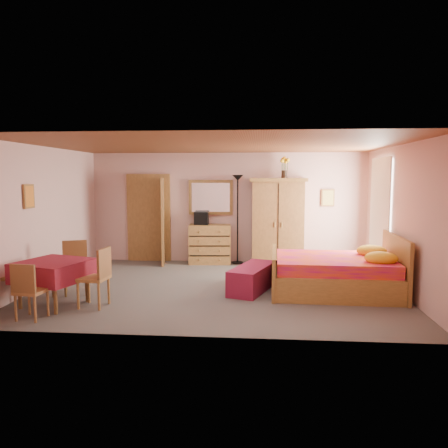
# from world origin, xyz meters

# --- Properties ---
(floor) EXTENTS (6.50, 6.50, 0.00)m
(floor) POSITION_xyz_m (0.00, 0.00, 0.00)
(floor) COLOR #5F5A54
(floor) RESTS_ON ground
(ceiling) EXTENTS (6.50, 6.50, 0.00)m
(ceiling) POSITION_xyz_m (0.00, 0.00, 2.60)
(ceiling) COLOR brown
(ceiling) RESTS_ON wall_back
(wall_back) EXTENTS (6.50, 0.10, 2.60)m
(wall_back) POSITION_xyz_m (0.00, 2.50, 1.30)
(wall_back) COLOR #CB9A93
(wall_back) RESTS_ON floor
(wall_front) EXTENTS (6.50, 0.10, 2.60)m
(wall_front) POSITION_xyz_m (0.00, -2.50, 1.30)
(wall_front) COLOR #CB9A93
(wall_front) RESTS_ON floor
(wall_left) EXTENTS (0.10, 5.00, 2.60)m
(wall_left) POSITION_xyz_m (-3.25, 0.00, 1.30)
(wall_left) COLOR #CB9A93
(wall_left) RESTS_ON floor
(wall_right) EXTENTS (0.10, 5.00, 2.60)m
(wall_right) POSITION_xyz_m (3.25, 0.00, 1.30)
(wall_right) COLOR #CB9A93
(wall_right) RESTS_ON floor
(doorway) EXTENTS (1.06, 0.12, 2.15)m
(doorway) POSITION_xyz_m (-1.90, 2.47, 1.02)
(doorway) COLOR #9E6B35
(doorway) RESTS_ON floor
(window) EXTENTS (0.08, 1.40, 1.95)m
(window) POSITION_xyz_m (3.21, 1.20, 1.45)
(window) COLOR white
(window) RESTS_ON wall_right
(picture_left) EXTENTS (0.04, 0.32, 0.42)m
(picture_left) POSITION_xyz_m (-3.22, -0.60, 1.70)
(picture_left) COLOR orange
(picture_left) RESTS_ON wall_left
(picture_back) EXTENTS (0.30, 0.04, 0.40)m
(picture_back) POSITION_xyz_m (2.35, 2.47, 1.55)
(picture_back) COLOR #D8BF59
(picture_back) RESTS_ON wall_back
(chest_of_drawers) EXTENTS (1.01, 0.56, 0.92)m
(chest_of_drawers) POSITION_xyz_m (-0.39, 2.24, 0.46)
(chest_of_drawers) COLOR #A47237
(chest_of_drawers) RESTS_ON floor
(wall_mirror) EXTENTS (1.05, 0.11, 0.82)m
(wall_mirror) POSITION_xyz_m (-0.39, 2.45, 1.55)
(wall_mirror) COLOR white
(wall_mirror) RESTS_ON wall_back
(stereo) EXTENTS (0.33, 0.24, 0.30)m
(stereo) POSITION_xyz_m (-0.59, 2.26, 1.07)
(stereo) COLOR black
(stereo) RESTS_ON chest_of_drawers
(floor_lamp) EXTENTS (0.33, 0.33, 2.08)m
(floor_lamp) POSITION_xyz_m (0.25, 2.30, 1.04)
(floor_lamp) COLOR black
(floor_lamp) RESTS_ON floor
(wardrobe) EXTENTS (1.28, 0.67, 2.01)m
(wardrobe) POSITION_xyz_m (1.18, 2.18, 1.00)
(wardrobe) COLOR olive
(wardrobe) RESTS_ON floor
(sunflower_vase) EXTENTS (0.20, 0.20, 0.48)m
(sunflower_vase) POSITION_xyz_m (1.32, 2.21, 2.25)
(sunflower_vase) COLOR yellow
(sunflower_vase) RESTS_ON wardrobe
(bed) EXTENTS (2.27, 1.82, 1.02)m
(bed) POSITION_xyz_m (2.09, -0.12, 0.51)
(bed) COLOR #C41368
(bed) RESTS_ON floor
(bench) EXTENTS (0.90, 1.43, 0.45)m
(bench) POSITION_xyz_m (0.65, -0.14, 0.22)
(bench) COLOR maroon
(bench) RESTS_ON floor
(dining_table) EXTENTS (1.22, 1.22, 0.71)m
(dining_table) POSITION_xyz_m (-2.48, -1.32, 0.36)
(dining_table) COLOR maroon
(dining_table) RESTS_ON floor
(chair_south) EXTENTS (0.42, 0.42, 0.83)m
(chair_south) POSITION_xyz_m (-2.48, -1.99, 0.41)
(chair_south) COLOR #AD6C3A
(chair_south) RESTS_ON floor
(chair_north) EXTENTS (0.55, 0.55, 0.92)m
(chair_north) POSITION_xyz_m (-2.43, -0.62, 0.46)
(chair_north) COLOR olive
(chair_north) RESTS_ON floor
(chair_west) EXTENTS (0.46, 0.46, 0.91)m
(chair_west) POSITION_xyz_m (-3.18, -1.30, 0.45)
(chair_west) COLOR #AA7839
(chair_west) RESTS_ON floor
(chair_east) EXTENTS (0.46, 0.46, 0.93)m
(chair_east) POSITION_xyz_m (-1.82, -1.34, 0.47)
(chair_east) COLOR #A97139
(chair_east) RESTS_ON floor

